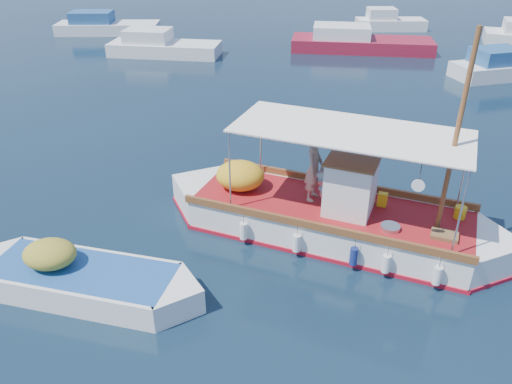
# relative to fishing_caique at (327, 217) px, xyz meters

# --- Properties ---
(ground) EXTENTS (160.00, 160.00, 0.00)m
(ground) POSITION_rel_fishing_caique_xyz_m (-0.40, -0.24, -0.55)
(ground) COLOR black
(ground) RESTS_ON ground
(fishing_caique) EXTENTS (9.76, 4.41, 6.13)m
(fishing_caique) POSITION_rel_fishing_caique_xyz_m (0.00, 0.00, 0.00)
(fishing_caique) COLOR white
(fishing_caique) RESTS_ON ground
(dinghy) EXTENTS (6.09, 2.17, 1.49)m
(dinghy) POSITION_rel_fishing_caique_xyz_m (-5.74, -3.37, -0.23)
(dinghy) COLOR white
(dinghy) RESTS_ON ground
(bg_boat_nw) EXTENTS (6.94, 2.41, 1.80)m
(bg_boat_nw) POSITION_rel_fishing_caique_xyz_m (-10.84, 18.92, -0.05)
(bg_boat_nw) COLOR silver
(bg_boat_nw) RESTS_ON ground
(bg_boat_n) EXTENTS (9.09, 2.85, 1.80)m
(bg_boat_n) POSITION_rel_fishing_caique_xyz_m (1.51, 21.92, -0.05)
(bg_boat_n) COLOR maroon
(bg_boat_n) RESTS_ON ground
(bg_boat_ne) EXTENTS (6.61, 4.52, 1.80)m
(bg_boat_ne) POSITION_rel_fishing_caique_xyz_m (9.43, 17.04, -0.05)
(bg_boat_ne) COLOR silver
(bg_boat_ne) RESTS_ON ground
(bg_boat_far_w) EXTENTS (7.74, 3.46, 1.80)m
(bg_boat_far_w) POSITION_rel_fishing_caique_xyz_m (-17.03, 24.58, -0.05)
(bg_boat_far_w) COLOR silver
(bg_boat_far_w) RESTS_ON ground
(bg_boat_far_n) EXTENTS (5.44, 2.77, 1.80)m
(bg_boat_far_n) POSITION_rel_fishing_caique_xyz_m (4.11, 29.09, -0.05)
(bg_boat_far_n) COLOR silver
(bg_boat_far_n) RESTS_ON ground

